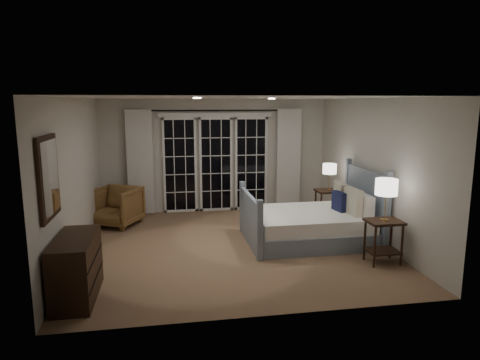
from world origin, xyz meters
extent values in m
plane|color=#91724E|center=(0.00, 0.00, 0.00)|extent=(5.00, 5.00, 0.00)
plane|color=white|center=(0.00, 0.00, 2.50)|extent=(5.00, 5.00, 0.00)
cube|color=beige|center=(-2.50, 0.00, 1.25)|extent=(0.02, 5.00, 2.50)
cube|color=beige|center=(2.50, 0.00, 1.25)|extent=(0.02, 5.00, 2.50)
cube|color=beige|center=(0.00, 2.50, 1.25)|extent=(5.00, 0.02, 2.50)
cube|color=beige|center=(0.00, -2.50, 1.25)|extent=(5.00, 0.02, 2.50)
cube|color=black|center=(-0.80, 2.47, 1.05)|extent=(0.66, 0.02, 2.02)
cube|color=black|center=(0.00, 2.47, 1.05)|extent=(0.66, 0.02, 2.02)
cube|color=black|center=(0.80, 2.47, 1.05)|extent=(0.66, 0.02, 2.02)
cube|color=white|center=(0.00, 2.46, 2.15)|extent=(2.50, 0.04, 0.10)
cylinder|color=black|center=(0.00, 2.40, 2.25)|extent=(3.50, 0.03, 0.03)
cube|color=silver|center=(-1.65, 2.38, 1.15)|extent=(0.55, 0.10, 2.25)
cube|color=silver|center=(1.65, 2.38, 1.15)|extent=(0.55, 0.10, 2.25)
cylinder|color=white|center=(0.80, 0.60, 2.49)|extent=(0.12, 0.12, 0.01)
cylinder|color=white|center=(-0.60, -0.40, 2.49)|extent=(0.12, 0.12, 0.01)
cube|color=gray|center=(1.35, 0.01, 0.14)|extent=(1.98, 1.55, 0.29)
cube|color=white|center=(1.35, 0.01, 0.41)|extent=(1.92, 1.49, 0.24)
cube|color=gray|center=(2.40, 0.01, 0.63)|extent=(0.06, 1.55, 1.26)
cube|color=gray|center=(0.30, 0.01, 0.43)|extent=(0.06, 1.55, 0.87)
cube|color=white|center=(2.20, -0.31, 0.71)|extent=(0.14, 0.60, 0.36)
cube|color=white|center=(2.20, 0.33, 0.71)|extent=(0.14, 0.60, 0.36)
cube|color=beige|center=(2.04, -0.27, 0.76)|extent=(0.16, 0.46, 0.45)
cube|color=beige|center=(2.04, 0.29, 0.76)|extent=(0.16, 0.46, 0.45)
cube|color=#161A3C|center=(1.90, 0.01, 0.70)|extent=(0.15, 0.35, 0.34)
cube|color=#321E10|center=(2.14, -1.17, 0.65)|extent=(0.52, 0.41, 0.04)
cube|color=#321E10|center=(2.14, -1.17, 0.19)|extent=(0.48, 0.37, 0.03)
cylinder|color=#321E10|center=(1.92, -1.34, 0.32)|extent=(0.04, 0.04, 0.64)
cylinder|color=#321E10|center=(2.35, -1.34, 0.32)|extent=(0.04, 0.04, 0.64)
cylinder|color=#321E10|center=(1.92, -1.01, 0.32)|extent=(0.04, 0.04, 0.64)
cylinder|color=#321E10|center=(2.35, -1.01, 0.32)|extent=(0.04, 0.04, 0.64)
cube|color=#321E10|center=(2.15, 1.14, 0.65)|extent=(0.51, 0.41, 0.04)
cube|color=#321E10|center=(2.15, 1.14, 0.18)|extent=(0.47, 0.37, 0.03)
cylinder|color=#321E10|center=(1.94, 0.97, 0.32)|extent=(0.04, 0.04, 0.64)
cylinder|color=#321E10|center=(2.37, 0.97, 0.32)|extent=(0.04, 0.04, 0.64)
cylinder|color=#321E10|center=(1.94, 1.30, 0.32)|extent=(0.04, 0.04, 0.64)
cylinder|color=#321E10|center=(2.37, 1.30, 0.32)|extent=(0.04, 0.04, 0.64)
cylinder|color=#B08346|center=(2.14, -1.17, 0.68)|extent=(0.12, 0.12, 0.02)
cylinder|color=#B08346|center=(2.14, -1.17, 0.88)|extent=(0.02, 0.02, 0.37)
cylinder|color=white|center=(2.14, -1.17, 1.18)|extent=(0.33, 0.33, 0.24)
cylinder|color=#B08346|center=(2.15, 1.14, 0.68)|extent=(0.12, 0.12, 0.02)
cylinder|color=#B08346|center=(2.15, 1.14, 0.84)|extent=(0.02, 0.02, 0.31)
cylinder|color=white|center=(2.15, 1.14, 1.10)|extent=(0.28, 0.28, 0.20)
imported|color=brown|center=(-2.10, 1.59, 0.39)|extent=(1.12, 1.13, 0.77)
cube|color=#321E10|center=(-2.23, -1.64, 0.39)|extent=(0.46, 1.11, 0.79)
cube|color=black|center=(-1.99, -1.64, 0.26)|extent=(0.01, 1.10, 0.01)
cube|color=black|center=(-1.99, -1.64, 0.52)|extent=(0.01, 1.10, 0.01)
cube|color=#321E10|center=(-2.47, -1.64, 1.55)|extent=(0.04, 0.85, 1.00)
cube|color=white|center=(-2.44, -1.64, 1.55)|extent=(0.01, 0.73, 0.88)
camera|label=1|loc=(-1.07, -6.95, 2.44)|focal=32.00mm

